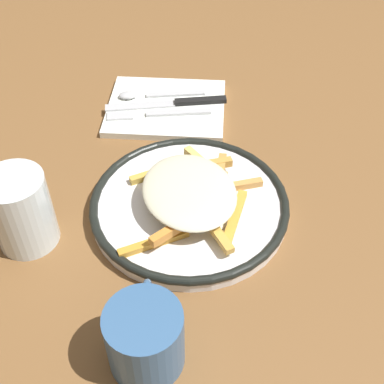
% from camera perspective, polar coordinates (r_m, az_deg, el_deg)
% --- Properties ---
extents(ground_plane, '(2.60, 2.60, 0.00)m').
position_cam_1_polar(ground_plane, '(0.71, 0.00, -2.16)').
color(ground_plane, brown).
extents(plate, '(0.28, 0.28, 0.02)m').
position_cam_1_polar(plate, '(0.70, 0.00, -1.45)').
color(plate, white).
rests_on(plate, ground_plane).
extents(fries_heap, '(0.19, 0.20, 0.04)m').
position_cam_1_polar(fries_heap, '(0.68, 0.54, -0.10)').
color(fries_heap, '#D48B3F').
rests_on(fries_heap, plate).
extents(napkin, '(0.18, 0.21, 0.01)m').
position_cam_1_polar(napkin, '(0.89, -2.68, 9.47)').
color(napkin, white).
rests_on(napkin, ground_plane).
extents(fork, '(0.03, 0.18, 0.01)m').
position_cam_1_polar(fork, '(0.87, -3.56, 8.79)').
color(fork, silver).
rests_on(fork, napkin).
extents(knife, '(0.04, 0.21, 0.01)m').
position_cam_1_polar(knife, '(0.89, -1.46, 10.02)').
color(knife, black).
rests_on(knife, napkin).
extents(spoon, '(0.03, 0.15, 0.01)m').
position_cam_1_polar(spoon, '(0.91, -4.88, 10.85)').
color(spoon, silver).
rests_on(spoon, napkin).
extents(water_glass, '(0.08, 0.08, 0.11)m').
position_cam_1_polar(water_glass, '(0.68, -18.42, -2.01)').
color(water_glass, silver).
rests_on(water_glass, ground_plane).
extents(coffee_mug, '(0.11, 0.08, 0.08)m').
position_cam_1_polar(coffee_mug, '(0.55, -4.91, -16.02)').
color(coffee_mug, '#365F8F').
rests_on(coffee_mug, ground_plane).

